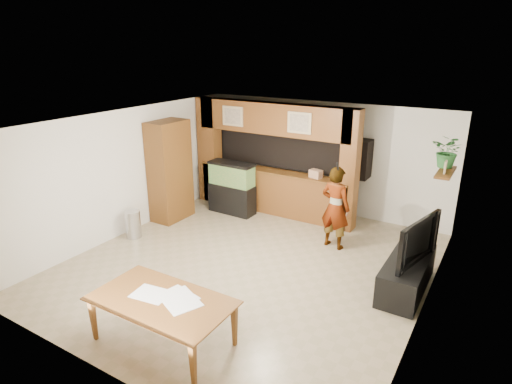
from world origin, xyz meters
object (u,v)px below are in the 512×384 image
Objects in this scene: aquarium at (232,188)px; person at (335,208)px; dining_table at (161,323)px; television at (411,239)px; pantry_cabinet at (170,171)px.

person is at bearing -8.66° from aquarium.
aquarium is 0.65× the size of dining_table.
aquarium is 4.57m from television.
dining_table is (-0.87, -3.96, -0.49)m from person.
pantry_cabinet is at bearing 100.03° from television.
aquarium is 4.82m from dining_table.
pantry_cabinet is at bearing 17.31° from person.
aquarium reaches higher than dining_table.
pantry_cabinet is 1.50m from aquarium.
pantry_cabinet is at bearing -134.09° from aquarium.
television is at bearing -3.76° from pantry_cabinet.
television is 0.67× the size of dining_table.
aquarium is 0.75× the size of person.
television is at bearing 160.94° from person.
television is (5.35, -0.35, -0.22)m from pantry_cabinet.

